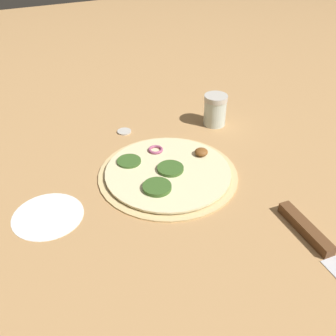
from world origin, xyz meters
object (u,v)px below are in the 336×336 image
object	(u,v)px
loose_cap	(124,131)
knife	(329,254)
pizza	(168,172)
spice_jar	(215,110)

from	to	relation	value
loose_cap	knife	bearing A→B (deg)	17.75
pizza	knife	bearing A→B (deg)	24.54
pizza	loose_cap	bearing A→B (deg)	-173.65
pizza	knife	distance (m)	0.33
knife	spice_jar	world-z (taller)	spice_jar
knife	spice_jar	xyz separation A→B (m)	(-0.44, 0.05, 0.03)
loose_cap	spice_jar	bearing A→B (deg)	75.58
pizza	spice_jar	distance (m)	0.24
knife	spice_jar	bearing A→B (deg)	175.46
pizza	loose_cap	xyz separation A→B (m)	(-0.19, -0.02, -0.00)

